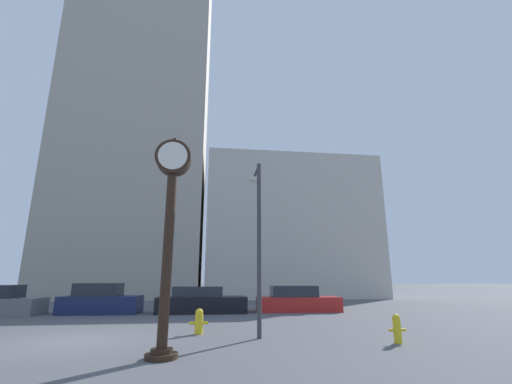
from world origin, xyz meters
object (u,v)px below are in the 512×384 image
car_red (297,301)px  street_lamp_right (257,218)px  fire_hydrant_far (199,321)px  car_navy (101,301)px  fire_hydrant_near (397,328)px  car_black (201,302)px  street_clock (170,217)px

car_red → street_lamp_right: bearing=-109.3°
car_red → fire_hydrant_far: car_red is taller
car_navy → fire_hydrant_near: 14.48m
fire_hydrant_far → street_lamp_right: street_lamp_right is taller
car_black → fire_hydrant_far: bearing=-88.5°
fire_hydrant_near → street_lamp_right: (-3.71, 1.72, 3.35)m
fire_hydrant_near → car_black: bearing=120.7°
car_navy → fire_hydrant_near: size_ratio=5.08×
fire_hydrant_near → fire_hydrant_far: bearing=156.8°
car_navy → street_lamp_right: 11.09m
car_navy → street_clock: bearing=-64.8°
street_clock → car_red: 12.44m
fire_hydrant_far → street_clock: bearing=-102.0°
car_red → fire_hydrant_near: car_red is taller
car_navy → street_lamp_right: bearing=-46.0°
car_red → street_lamp_right: street_lamp_right is taller
car_navy → street_lamp_right: street_lamp_right is taller
car_red → fire_hydrant_far: size_ratio=5.80×
car_red → street_lamp_right: 9.12m
car_navy → fire_hydrant_near: car_navy is taller
car_black → car_navy: bearing=178.6°
fire_hydrant_far → street_lamp_right: (1.84, -0.66, 3.35)m
street_clock → street_lamp_right: (2.57, 2.76, 0.51)m
street_clock → fire_hydrant_near: 6.97m
fire_hydrant_near → fire_hydrant_far: size_ratio=0.98×
car_navy → fire_hydrant_far: bearing=-52.0°
car_black → street_lamp_right: (1.93, -7.78, 3.18)m
street_clock → street_lamp_right: street_lamp_right is taller
car_navy → fire_hydrant_far: 8.98m
car_red → fire_hydrant_far: 8.86m
fire_hydrant_near → car_navy: bearing=138.0°
car_black → car_red: bearing=2.1°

